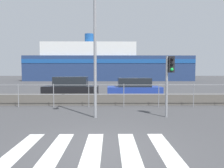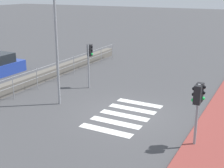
{
  "view_description": "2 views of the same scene",
  "coord_description": "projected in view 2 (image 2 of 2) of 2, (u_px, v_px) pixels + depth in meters",
  "views": [
    {
      "loc": [
        0.19,
        -5.41,
        1.95
      ],
      "look_at": [
        0.26,
        2.0,
        1.5
      ],
      "focal_mm": 35.0,
      "sensor_mm": 36.0,
      "label": 1
    },
    {
      "loc": [
        -12.33,
        -5.74,
        5.65
      ],
      "look_at": [
        0.43,
        1.0,
        1.2
      ],
      "focal_mm": 50.0,
      "sensor_mm": 36.0,
      "label": 2
    }
  ],
  "objects": [
    {
      "name": "traffic_light_near",
      "position": [
        198.0,
        98.0,
        11.04
      ],
      "size": [
        0.58,
        0.41,
        2.43
      ],
      "color": "gray",
      "rests_on": "ground_plane"
    },
    {
      "name": "sidewalk_brick",
      "position": [
        217.0,
        130.0,
        12.8
      ],
      "size": [
        24.0,
        1.8,
        0.12
      ],
      "color": "brown",
      "rests_on": "ground_plane"
    },
    {
      "name": "ground_plane",
      "position": [
        127.0,
        114.0,
        14.64
      ],
      "size": [
        160.0,
        160.0,
        0.0
      ],
      "primitive_type": "plane",
      "color": "#424244"
    },
    {
      "name": "traffic_light_far",
      "position": [
        90.0,
        56.0,
        17.98
      ],
      "size": [
        0.34,
        0.32,
        2.56
      ],
      "color": "gray",
      "rests_on": "ground_plane"
    },
    {
      "name": "streetlamp",
      "position": [
        60.0,
        36.0,
        14.76
      ],
      "size": [
        0.32,
        1.08,
        5.59
      ],
      "color": "gray",
      "rests_on": "ground_plane"
    },
    {
      "name": "harbor_fence",
      "position": [
        25.0,
        80.0,
        17.16
      ],
      "size": [
        20.63,
        0.04,
        1.26
      ],
      "color": "gray",
      "rests_on": "ground_plane"
    },
    {
      "name": "seawall",
      "position": [
        14.0,
        86.0,
        17.7
      ],
      "size": [
        22.88,
        0.55,
        0.61
      ],
      "color": "#605B54",
      "rests_on": "ground_plane"
    },
    {
      "name": "crosswalk",
      "position": [
        124.0,
        115.0,
        14.44
      ],
      "size": [
        4.05,
        2.4,
        0.01
      ],
      "color": "silver",
      "rests_on": "ground_plane"
    }
  ]
}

